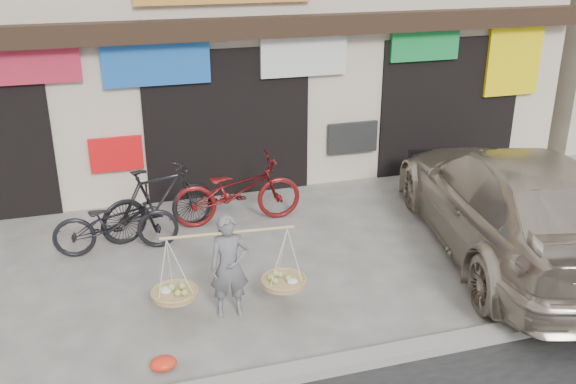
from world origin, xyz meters
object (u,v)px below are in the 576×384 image
object	(u,v)px
bike_1	(159,201)
suv	(512,202)
bike_2	(237,191)
street_vendor	(229,271)
bike_0	(116,222)

from	to	relation	value
bike_1	suv	world-z (taller)	suv
bike_1	bike_2	distance (m)	1.30
bike_2	suv	bearing A→B (deg)	-120.33
street_vendor	bike_0	distance (m)	2.56
street_vendor	suv	distance (m)	4.44
bike_0	bike_2	xyz separation A→B (m)	(1.99, 0.53, 0.08)
street_vendor	bike_2	distance (m)	2.83
street_vendor	bike_0	xyz separation A→B (m)	(-1.28, 2.21, -0.13)
street_vendor	bike_0	bearing A→B (deg)	124.75
bike_1	suv	xyz separation A→B (m)	(4.99, -2.16, 0.24)
bike_0	bike_2	world-z (taller)	bike_2
bike_0	suv	distance (m)	5.96
street_vendor	suv	size ratio (longest dim) A/B	0.32
street_vendor	bike_1	distance (m)	2.70
street_vendor	bike_2	size ratio (longest dim) A/B	0.89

